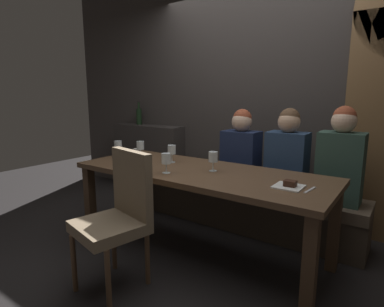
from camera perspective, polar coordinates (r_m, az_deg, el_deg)
The scene contains 18 objects.
ground at distance 2.92m, azimuth 1.19°, elevation -17.26°, with size 9.00×9.00×0.00m, color black.
back_wall_tiled at distance 3.66m, azimuth 12.29°, elevation 12.53°, with size 6.00×0.12×3.00m, color #383330.
back_counter at distance 4.45m, azimuth -7.89°, elevation -0.97°, with size 1.10×0.28×0.95m, color #2F2B29.
dining_table at distance 2.68m, azimuth 1.25°, elevation -4.82°, with size 2.20×0.84×0.74m.
banquette_bench at distance 3.38m, azimuth 7.93°, elevation -9.11°, with size 2.50×0.44×0.45m.
chair_near_side at distance 2.31m, azimuth -13.12°, elevation -10.13°, with size 0.53×0.53×0.98m.
diner_redhead at distance 3.20m, azimuth 8.91°, elevation 0.66°, with size 0.36×0.24×0.78m.
diner_bearded at distance 3.02m, azimuth 16.95°, elevation -0.07°, with size 0.36×0.24×0.80m.
diner_far_end at distance 2.92m, azimuth 25.46°, elevation -0.72°, with size 0.36×0.24×0.83m.
wine_bottle_dark_red at distance 4.52m, azimuth -9.63°, elevation 6.77°, with size 0.08×0.08×0.33m.
wine_glass_center_back at distance 2.60m, azimuth 3.87°, elevation -0.70°, with size 0.08×0.08×0.16m.
wine_glass_near_right at distance 3.21m, azimuth -9.40°, elevation 1.39°, with size 0.08×0.08×0.16m.
wine_glass_far_right at distance 2.53m, azimuth -4.74°, elevation -1.09°, with size 0.08×0.08×0.16m.
wine_glass_near_left at distance 3.28m, azimuth -13.27°, elevation 1.37°, with size 0.08×0.08×0.16m.
wine_glass_end_left at distance 2.93m, azimuth -3.72°, elevation 0.55°, with size 0.08×0.08×0.16m.
espresso_cup at distance 3.38m, azimuth -10.17°, elevation 0.25°, with size 0.12×0.12×0.06m.
dessert_plate at distance 2.26m, azimuth 17.28°, elevation -5.57°, with size 0.19×0.19×0.05m.
fork_on_table at distance 2.24m, azimuth 20.70°, elevation -6.22°, with size 0.02×0.17×0.01m, color silver.
Camera 1 is at (1.44, -2.14, 1.37)m, focal length 29.28 mm.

